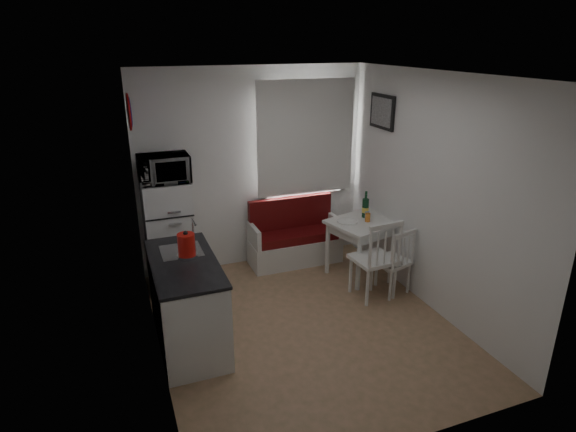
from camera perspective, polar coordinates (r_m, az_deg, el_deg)
name	(u,v)px	position (r m, az deg, el deg)	size (l,w,h in m)	color
floor	(304,325)	(5.31, 1.92, -12.78)	(3.00, 3.50, 0.02)	olive
ceiling	(308,74)	(4.46, 2.33, 16.45)	(3.00, 3.50, 0.02)	white
wall_back	(253,169)	(6.30, -4.12, 5.57)	(3.00, 0.02, 2.60)	white
wall_front	(408,295)	(3.33, 14.03, -9.06)	(3.00, 0.02, 2.60)	white
wall_left	(148,232)	(4.40, -16.21, -1.85)	(0.02, 3.50, 2.60)	white
wall_right	(433,195)	(5.46, 16.77, 2.41)	(0.02, 3.50, 2.60)	white
window	(304,141)	(6.43, 1.93, 8.89)	(1.22, 0.06, 1.47)	white
curtain	(306,138)	(6.36, 2.18, 9.21)	(1.35, 0.02, 1.50)	white
kitchen_counter	(187,301)	(4.93, -11.91, -9.88)	(0.62, 1.32, 1.16)	white
wall_sign	(130,112)	(5.60, -18.24, 11.64)	(0.40, 0.40, 0.03)	#191D98
picture_frame	(382,112)	(6.17, 11.08, 12.04)	(0.04, 0.52, 0.42)	black
bench	(294,242)	(6.57, 0.75, -3.06)	(1.23, 0.47, 0.88)	white
dining_table	(368,226)	(6.23, 9.50, -1.13)	(1.13, 0.92, 0.73)	white
chair_left	(379,252)	(5.59, 10.71, -4.19)	(0.50, 0.48, 0.53)	white
chair_right	(396,256)	(5.77, 12.67, -4.61)	(0.48, 0.47, 0.45)	white
fridge	(169,235)	(5.95, -13.89, -2.23)	(0.54, 0.54, 1.36)	white
microwave	(164,169)	(5.64, -14.54, 5.45)	(0.57, 0.39, 0.32)	white
kettle	(186,245)	(4.73, -11.95, -3.36)	(0.20, 0.20, 0.27)	red
wine_bottle	(366,204)	(6.22, 9.18, 1.37)	(0.09, 0.09, 0.35)	#133C21
drinking_glass_orange	(368,217)	(6.11, 9.42, -0.16)	(0.06, 0.06, 0.11)	orange
drinking_glass_blue	(367,215)	(6.22, 9.34, 0.12)	(0.05, 0.05, 0.09)	#779ECA
plate	(347,221)	(6.07, 7.03, -0.63)	(0.26, 0.26, 0.02)	white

